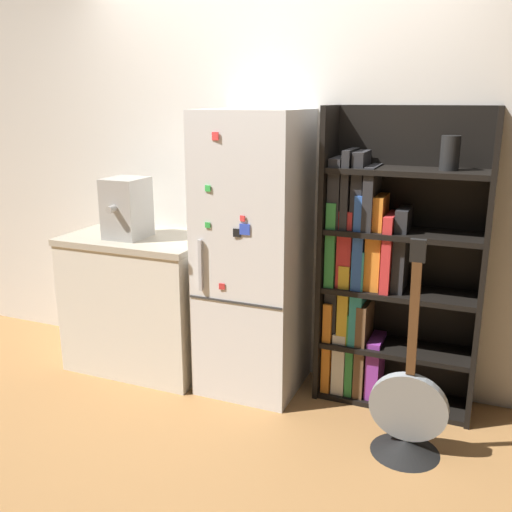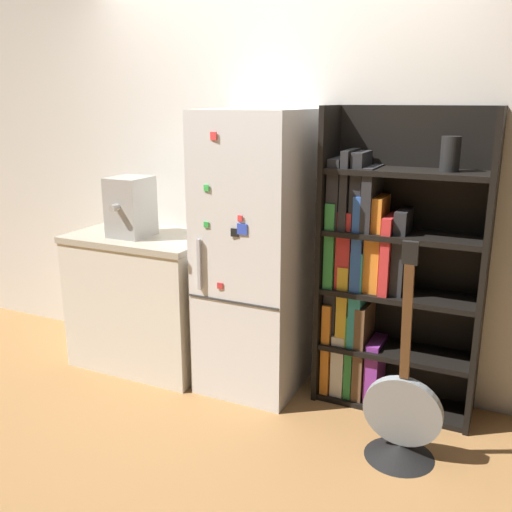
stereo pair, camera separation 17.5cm
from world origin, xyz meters
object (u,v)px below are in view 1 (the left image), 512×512
Objects in this scene: refrigerator at (254,255)px; bookshelf at (379,273)px; guitar at (407,423)px; espresso_machine at (127,208)px.

refrigerator is 0.99× the size of bookshelf.
bookshelf is 0.86m from guitar.
bookshelf is at bearing 117.16° from guitar.
refrigerator is at bearing 5.17° from espresso_machine.
bookshelf is at bearing 11.21° from refrigerator.
espresso_machine is 2.09m from guitar.
bookshelf reaches higher than espresso_machine.
guitar is at bearing -21.27° from refrigerator.
refrigerator is 0.88m from espresso_machine.
guitar is (1.01, -0.39, -0.68)m from refrigerator.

